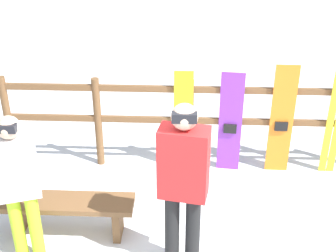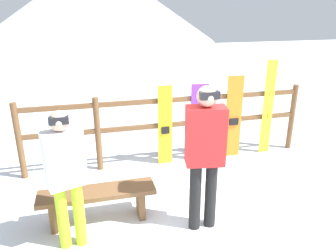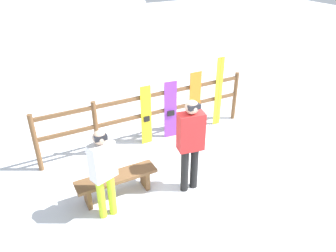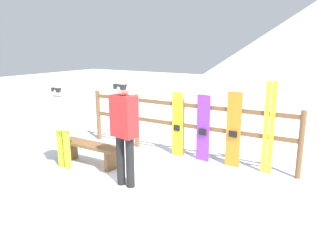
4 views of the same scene
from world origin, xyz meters
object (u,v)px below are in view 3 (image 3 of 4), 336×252
Objects in this scene: snowboard_yellow at (146,116)px; bench at (117,180)px; person_red at (191,140)px; person_white at (103,169)px; snowboard_purple at (170,110)px; ski_pair_yellow at (218,92)px; snowboard_orange at (195,102)px.

bench is at bearing -131.17° from snowboard_yellow.
person_red reaches higher than person_white.
snowboard_purple is (1.81, 1.38, 0.35)m from bench.
person_white is at bearing 178.55° from person_red.
snowboard_purple is 0.80× the size of ski_pair_yellow.
snowboard_yellow is at bearing -180.00° from snowboard_orange.
bench is 2.85m from snowboard_orange.
person_white is 1.09× the size of snowboard_orange.
snowboard_orange is at bearing -179.70° from ski_pair_yellow.
bench is 0.79m from person_white.
person_red is 1.84m from snowboard_yellow.
snowboard_purple is (0.60, -0.00, -0.00)m from snowboard_yellow.
snowboard_orange reaches higher than bench.
snowboard_orange is (1.22, 1.80, -0.31)m from person_red.
ski_pair_yellow reaches higher than snowboard_yellow.
ski_pair_yellow is at bearing 0.15° from snowboard_purple.
person_red reaches higher than snowboard_yellow.
person_white is 1.17× the size of snowboard_yellow.
snowboard_orange is (0.64, 0.00, 0.05)m from snowboard_purple.
snowboard_yellow is at bearing 49.29° from person_white.
bench is 0.97× the size of snowboard_orange.
bench is 2.31m from snowboard_purple.
snowboard_yellow is 0.60m from snowboard_purple.
snowboard_yellow reaches higher than bench.
snowboard_purple is at bearing -179.99° from snowboard_orange.
person_white is at bearing -147.44° from snowboard_orange.
bench is 1.87m from snowboard_yellow.
person_red reaches higher than snowboard_purple.
person_red is at bearing -136.16° from ski_pair_yellow.
snowboard_purple is at bearing 37.36° from bench.
ski_pair_yellow reaches higher than snowboard_purple.
person_red is 1.30× the size of snowboard_purple.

